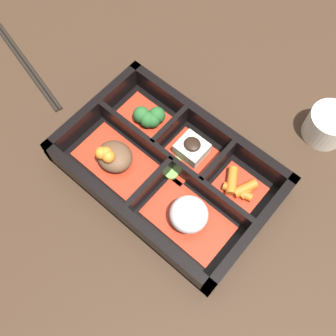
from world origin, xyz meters
TOP-DOWN VIEW (x-y plane):
  - ground_plane at (0.00, 0.00)m, footprint 3.00×3.00m
  - bento_base at (0.00, 0.00)m, footprint 0.32×0.21m
  - bento_rim at (-0.00, -0.00)m, footprint 0.32×0.21m
  - bowl_rice at (-0.07, 0.04)m, footprint 0.12×0.08m
  - bowl_stew at (0.07, 0.04)m, footprint 0.12×0.08m
  - bowl_carrots at (-0.10, -0.05)m, footprint 0.07×0.06m
  - bowl_tofu at (-0.01, -0.05)m, footprint 0.07×0.06m
  - bowl_greens at (0.08, -0.05)m, footprint 0.09×0.06m
  - bowl_pickles at (-0.01, -0.01)m, footprint 0.04×0.03m
  - tea_cup at (-0.14, -0.22)m, footprint 0.07×0.07m
  - chopsticks at (0.33, 0.00)m, footprint 0.23×0.07m

SIDE VIEW (x-z plane):
  - ground_plane at x=0.00m, z-range 0.00..0.00m
  - chopsticks at x=0.33m, z-range 0.00..0.01m
  - bento_base at x=0.00m, z-range 0.00..0.01m
  - bowl_pickles at x=-0.01m, z-range 0.01..0.02m
  - bowl_carrots at x=-0.10m, z-range 0.01..0.03m
  - bowl_tofu at x=-0.01m, z-range 0.01..0.04m
  - bowl_greens at x=0.08m, z-range 0.01..0.04m
  - bento_rim at x=0.00m, z-range 0.00..0.05m
  - bowl_stew at x=0.07m, z-range 0.00..0.05m
  - tea_cup at x=-0.14m, z-range 0.00..0.05m
  - bowl_rice at x=-0.07m, z-range 0.01..0.06m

